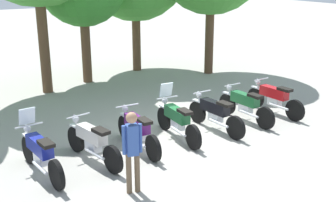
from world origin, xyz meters
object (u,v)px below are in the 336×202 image
object	(u,v)px
motorcycle_1	(92,141)
person_0	(132,147)
motorcycle_4	(215,113)
motorcycle_5	(245,105)
motorcycle_6	(274,98)
motorcycle_2	(137,130)
motorcycle_0	(40,153)
motorcycle_3	(177,120)

from	to	relation	value
motorcycle_1	person_0	size ratio (longest dim) A/B	1.28
motorcycle_4	motorcycle_5	size ratio (longest dim) A/B	1.00
motorcycle_6	person_0	size ratio (longest dim) A/B	1.29
motorcycle_1	motorcycle_6	xyz separation A→B (m)	(6.00, 0.41, 0.00)
motorcycle_2	motorcycle_0	bearing A→B (deg)	93.85
motorcycle_3	motorcycle_6	xyz separation A→B (m)	(3.59, 0.20, -0.01)
motorcycle_3	motorcycle_0	bearing A→B (deg)	96.49
motorcycle_0	motorcycle_5	bearing A→B (deg)	-93.44
motorcycle_3	motorcycle_4	world-z (taller)	motorcycle_3
motorcycle_4	motorcycle_5	bearing A→B (deg)	-87.65
motorcycle_2	motorcycle_5	world-z (taller)	same
motorcycle_3	person_0	size ratio (longest dim) A/B	1.30
motorcycle_2	motorcycle_3	distance (m)	1.21
motorcycle_3	motorcycle_6	distance (m)	3.60
motorcycle_1	motorcycle_4	bearing A→B (deg)	-99.11
motorcycle_3	motorcycle_4	size ratio (longest dim) A/B	1.00
motorcycle_2	motorcycle_3	world-z (taller)	motorcycle_3
motorcycle_4	person_0	xyz separation A→B (m)	(-3.41, -1.93, 0.49)
motorcycle_5	person_0	xyz separation A→B (m)	(-4.61, -2.10, 0.49)
motorcycle_6	person_0	world-z (taller)	person_0
motorcycle_5	motorcycle_3	bearing A→B (deg)	88.91
motorcycle_2	motorcycle_4	size ratio (longest dim) A/B	1.00
motorcycle_3	motorcycle_6	world-z (taller)	motorcycle_3
motorcycle_3	motorcycle_5	bearing A→B (deg)	-84.66
motorcycle_0	motorcycle_6	xyz separation A→B (m)	(7.19, 0.47, -0.01)
motorcycle_4	motorcycle_5	distance (m)	1.21
motorcycle_2	motorcycle_5	xyz separation A→B (m)	(3.59, 0.24, 0.00)
motorcycle_3	motorcycle_4	distance (m)	1.19
motorcycle_1	motorcycle_2	world-z (taller)	same
motorcycle_5	motorcycle_6	size ratio (longest dim) A/B	1.00
motorcycle_1	person_0	world-z (taller)	person_0
motorcycle_0	motorcycle_6	world-z (taller)	motorcycle_0
motorcycle_3	motorcycle_2	bearing A→B (deg)	97.17
motorcycle_1	motorcycle_0	bearing A→B (deg)	81.03
motorcycle_5	motorcycle_4	bearing A→B (deg)	93.66
motorcycle_0	motorcycle_5	distance (m)	6.01
motorcycle_1	motorcycle_3	xyz separation A→B (m)	(2.40, 0.21, 0.01)
motorcycle_4	person_0	distance (m)	3.95
motorcycle_1	motorcycle_4	xyz separation A→B (m)	(3.60, 0.18, 0.00)
motorcycle_0	motorcycle_4	xyz separation A→B (m)	(4.80, 0.24, -0.01)
motorcycle_1	motorcycle_5	bearing A→B (deg)	-97.82
motorcycle_0	motorcycle_4	world-z (taller)	motorcycle_0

